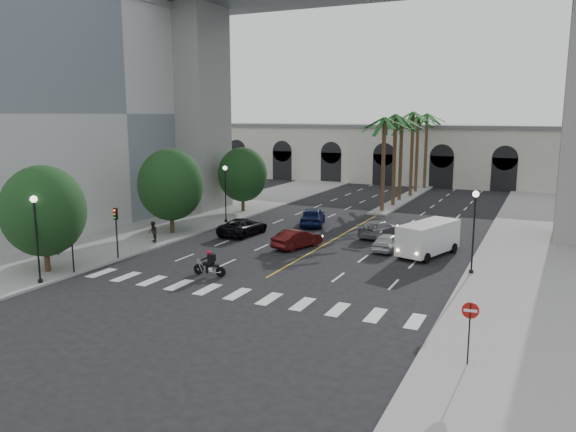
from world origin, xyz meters
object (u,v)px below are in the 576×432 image
(lamp_post_right, at_px, (474,225))
(lamp_post_left_far, at_px, (225,189))
(do_not_enter_sign, at_px, (470,321))
(traffic_signal_near, at_px, (71,236))
(motorcycle_rider, at_px, (210,264))
(pedestrian_a, at_px, (56,243))
(car_c, at_px, (243,227))
(car_b, at_px, (297,239))
(car_d, at_px, (379,229))
(traffic_signal_far, at_px, (116,224))
(lamp_post_left_near, at_px, (36,232))
(car_a, at_px, (388,242))
(cargo_van, at_px, (428,237))
(pedestrian_b, at_px, (153,232))
(car_e, at_px, (313,216))

(lamp_post_right, bearing_deg, lamp_post_left_far, 160.67)
(do_not_enter_sign, bearing_deg, traffic_signal_near, 164.93)
(lamp_post_right, xyz_separation_m, motorcycle_rider, (-14.76, -7.06, -2.48))
(motorcycle_rider, relative_size, pedestrian_a, 1.38)
(car_c, xyz_separation_m, do_not_enter_sign, (20.50, -18.06, 1.27))
(car_b, relative_size, pedestrian_a, 2.60)
(lamp_post_right, bearing_deg, car_d, 134.92)
(traffic_signal_far, bearing_deg, lamp_post_right, 15.98)
(lamp_post_left_near, height_order, car_a, lamp_post_left_near)
(traffic_signal_far, xyz_separation_m, pedestrian_a, (-4.58, -1.12, -1.54))
(lamp_post_left_near, distance_m, motorcycle_rider, 10.30)
(traffic_signal_near, distance_m, traffic_signal_far, 4.00)
(cargo_van, relative_size, do_not_enter_sign, 2.19)
(traffic_signal_far, height_order, car_d, traffic_signal_far)
(cargo_van, relative_size, pedestrian_a, 3.63)
(lamp_post_left_far, xyz_separation_m, cargo_van, (19.30, -4.17, -1.89))
(pedestrian_b, bearing_deg, car_e, 100.09)
(lamp_post_right, bearing_deg, cargo_van, 132.47)
(lamp_post_left_far, xyz_separation_m, car_b, (9.90, -5.96, -2.52))
(lamp_post_left_near, distance_m, lamp_post_right, 26.25)
(lamp_post_right, distance_m, cargo_van, 5.52)
(car_a, distance_m, do_not_enter_sign, 19.61)
(pedestrian_a, bearing_deg, car_a, 4.65)
(do_not_enter_sign, bearing_deg, car_c, 131.03)
(cargo_van, xyz_separation_m, pedestrian_a, (-23.77, -11.45, -0.36))
(traffic_signal_near, xyz_separation_m, traffic_signal_far, (0.00, 4.00, 0.00))
(lamp_post_left_far, xyz_separation_m, pedestrian_b, (-0.74, -9.60, -2.24))
(traffic_signal_near, relative_size, car_e, 0.74)
(pedestrian_a, xyz_separation_m, pedestrian_b, (3.74, 6.03, 0.00))
(car_b, distance_m, cargo_van, 9.59)
(traffic_signal_near, relative_size, car_d, 0.78)
(pedestrian_a, bearing_deg, car_d, 15.62)
(car_d, bearing_deg, lamp_post_left_near, 68.03)
(pedestrian_b, bearing_deg, car_a, 63.01)
(pedestrian_a, bearing_deg, traffic_signal_far, -11.01)
(car_a, bearing_deg, car_d, -63.37)
(car_b, distance_m, do_not_enter_sign, 21.43)
(traffic_signal_far, height_order, motorcycle_rider, traffic_signal_far)
(lamp_post_left_far, bearing_deg, cargo_van, -12.20)
(lamp_post_right, bearing_deg, traffic_signal_near, -155.18)
(car_d, bearing_deg, cargo_van, 148.68)
(traffic_signal_far, relative_size, do_not_enter_sign, 1.34)
(traffic_signal_near, height_order, traffic_signal_far, same)
(car_a, distance_m, pedestrian_b, 18.01)
(lamp_post_left_far, relative_size, car_b, 1.25)
(traffic_signal_near, xyz_separation_m, car_d, (14.28, 18.94, -1.83))
(motorcycle_rider, xyz_separation_m, car_a, (8.30, 11.19, -0.07))
(lamp_post_left_near, xyz_separation_m, lamp_post_right, (22.80, 13.00, 0.00))
(lamp_post_left_far, xyz_separation_m, traffic_signal_near, (0.10, -18.50, -0.71))
(lamp_post_right, height_order, traffic_signal_near, lamp_post_right)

